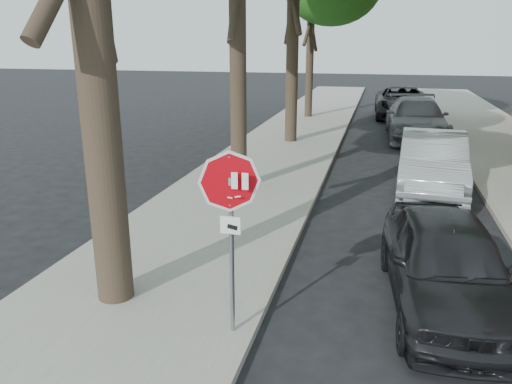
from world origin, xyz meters
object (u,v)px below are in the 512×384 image
at_px(car_a, 447,263).
at_px(car_d, 402,102).
at_px(car_b, 432,162).
at_px(car_c, 416,119).
at_px(stop_sign, 231,208).

relative_size(car_a, car_d, 0.72).
bearing_deg(car_b, car_c, 93.37).
xyz_separation_m(stop_sign, car_d, (2.90, 22.58, -1.11)).
bearing_deg(car_d, car_b, -90.19).
height_order(stop_sign, car_d, stop_sign).
xyz_separation_m(car_a, car_d, (-0.07, 20.88, 0.10)).
distance_m(car_b, car_c, 7.97).
height_order(car_a, car_d, car_d).
height_order(car_a, car_b, car_b).
bearing_deg(car_b, car_a, -89.44).
bearing_deg(car_d, stop_sign, -99.12).
bearing_deg(stop_sign, car_a, 29.74).
xyz_separation_m(stop_sign, car_b, (3.30, 8.37, -1.14)).
distance_m(car_b, car_d, 14.21).
distance_m(stop_sign, car_a, 3.63).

